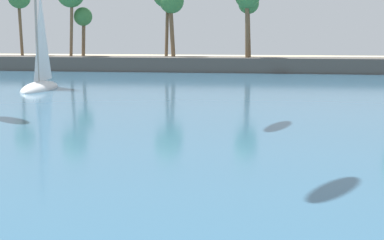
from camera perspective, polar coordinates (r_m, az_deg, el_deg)
name	(u,v)px	position (r m, az deg, el deg)	size (l,w,h in m)	color
sea	(238,79)	(59.86, 4.46, 3.96)	(220.00, 104.07, 0.06)	#33607F
palm_headland	(250,42)	(71.71, 5.70, 7.56)	(99.17, 6.78, 13.20)	#514C47
sailboat_near_shore	(40,78)	(49.98, -14.53, 3.94)	(2.55, 7.08, 10.09)	white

